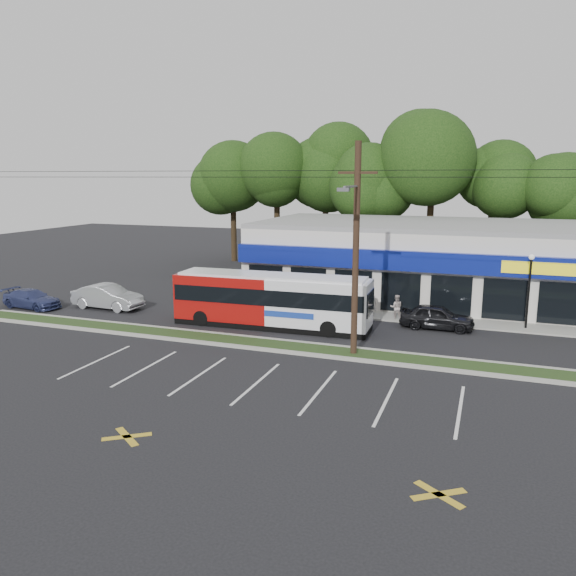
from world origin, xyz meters
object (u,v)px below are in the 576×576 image
(car_dark, at_px, (437,317))
(pedestrian_b, at_px, (396,307))
(lamp_post, at_px, (529,283))
(car_blue, at_px, (32,299))
(car_silver, at_px, (108,297))
(pedestrian_a, at_px, (371,304))
(utility_pole, at_px, (352,243))
(metrobus, at_px, (272,299))

(car_dark, distance_m, pedestrian_b, 2.78)
(lamp_post, bearing_deg, car_blue, -170.00)
(car_silver, xyz_separation_m, pedestrian_a, (16.54, 3.49, 0.09))
(car_silver, bearing_deg, utility_pole, -100.89)
(car_silver, distance_m, pedestrian_a, 16.91)
(car_dark, height_order, car_blue, car_dark)
(pedestrian_a, bearing_deg, lamp_post, -175.27)
(lamp_post, distance_m, car_blue, 30.60)
(utility_pole, distance_m, lamp_post, 11.67)
(utility_pole, bearing_deg, pedestrian_b, 82.74)
(metrobus, height_order, pedestrian_b, metrobus)
(metrobus, relative_size, car_silver, 2.39)
(lamp_post, relative_size, metrobus, 0.37)
(pedestrian_b, bearing_deg, car_blue, 0.57)
(utility_pole, height_order, metrobus, utility_pole)
(lamp_post, relative_size, car_silver, 0.90)
(metrobus, relative_size, pedestrian_a, 6.49)
(car_dark, bearing_deg, lamp_post, -71.64)
(pedestrian_a, distance_m, pedestrian_b, 1.51)
(car_silver, relative_size, pedestrian_a, 2.72)
(utility_pole, relative_size, car_blue, 12.07)
(car_dark, distance_m, car_blue, 25.63)
(metrobus, bearing_deg, car_dark, 15.09)
(lamp_post, distance_m, metrobus, 14.32)
(metrobus, distance_m, car_dark, 9.36)
(lamp_post, relative_size, pedestrian_a, 2.43)
(utility_pole, relative_size, pedestrian_a, 28.63)
(car_blue, xyz_separation_m, pedestrian_a, (21.36, 5.00, 0.27))
(utility_pole, relative_size, lamp_post, 11.76)
(lamp_post, distance_m, pedestrian_a, 8.90)
(pedestrian_a, bearing_deg, metrobus, 41.96)
(car_silver, height_order, pedestrian_b, car_silver)
(utility_pole, xyz_separation_m, car_silver, (-17.09, 4.09, -4.63))
(utility_pole, relative_size, car_silver, 10.53)
(utility_pole, bearing_deg, lamp_post, 43.95)
(car_dark, bearing_deg, car_blue, 98.76)
(metrobus, bearing_deg, pedestrian_a, 37.04)
(car_silver, bearing_deg, pedestrian_a, -75.54)
(utility_pole, relative_size, metrobus, 4.41)
(car_dark, bearing_deg, metrobus, 107.57)
(metrobus, height_order, car_dark, metrobus)
(car_silver, xyz_separation_m, pedestrian_b, (18.05, 3.49, -0.02))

